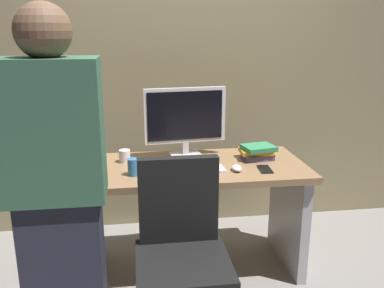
{
  "coord_description": "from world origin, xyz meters",
  "views": [
    {
      "loc": [
        -0.33,
        -2.41,
        1.53
      ],
      "look_at": [
        0.0,
        -0.05,
        0.87
      ],
      "focal_mm": 38.48,
      "sensor_mm": 36.0,
      "label": 1
    }
  ],
  "objects_px": {
    "book_stack": "(257,152)",
    "cell_phone": "(265,169)",
    "monitor": "(185,118)",
    "office_chair": "(182,266)",
    "cup_near_keyboard": "(133,167)",
    "desk": "(191,198)",
    "person_at_desk": "(59,199)",
    "mouse": "(237,168)",
    "keyboard": "(188,171)",
    "cup_by_monitor": "(125,156)"
  },
  "relations": [
    {
      "from": "book_stack",
      "to": "cell_phone",
      "type": "relative_size",
      "value": 1.59
    },
    {
      "from": "cell_phone",
      "to": "monitor",
      "type": "bearing_deg",
      "value": 145.66
    },
    {
      "from": "office_chair",
      "to": "cup_near_keyboard",
      "type": "bearing_deg",
      "value": 112.74
    },
    {
      "from": "desk",
      "to": "person_at_desk",
      "type": "xyz_separation_m",
      "value": [
        -0.67,
        -0.73,
        0.34
      ]
    },
    {
      "from": "cup_near_keyboard",
      "to": "mouse",
      "type": "bearing_deg",
      "value": -0.61
    },
    {
      "from": "office_chair",
      "to": "monitor",
      "type": "relative_size",
      "value": 1.74
    },
    {
      "from": "book_stack",
      "to": "desk",
      "type": "bearing_deg",
      "value": -171.91
    },
    {
      "from": "person_at_desk",
      "to": "mouse",
      "type": "bearing_deg",
      "value": 32.4
    },
    {
      "from": "cell_phone",
      "to": "keyboard",
      "type": "bearing_deg",
      "value": -177.62
    },
    {
      "from": "person_at_desk",
      "to": "cup_near_keyboard",
      "type": "height_order",
      "value": "person_at_desk"
    },
    {
      "from": "person_at_desk",
      "to": "cup_by_monitor",
      "type": "relative_size",
      "value": 20.31
    },
    {
      "from": "person_at_desk",
      "to": "mouse",
      "type": "relative_size",
      "value": 16.39
    },
    {
      "from": "office_chair",
      "to": "keyboard",
      "type": "relative_size",
      "value": 2.19
    },
    {
      "from": "mouse",
      "to": "cup_near_keyboard",
      "type": "bearing_deg",
      "value": 179.39
    },
    {
      "from": "monitor",
      "to": "keyboard",
      "type": "bearing_deg",
      "value": -93.95
    },
    {
      "from": "office_chair",
      "to": "person_at_desk",
      "type": "distance_m",
      "value": 0.68
    },
    {
      "from": "desk",
      "to": "book_stack",
      "type": "distance_m",
      "value": 0.52
    },
    {
      "from": "keyboard",
      "to": "desk",
      "type": "bearing_deg",
      "value": 73.24
    },
    {
      "from": "mouse",
      "to": "cup_by_monitor",
      "type": "distance_m",
      "value": 0.71
    },
    {
      "from": "cup_near_keyboard",
      "to": "cell_phone",
      "type": "height_order",
      "value": "cup_near_keyboard"
    },
    {
      "from": "person_at_desk",
      "to": "cell_phone",
      "type": "distance_m",
      "value": 1.24
    },
    {
      "from": "cup_by_monitor",
      "to": "mouse",
      "type": "bearing_deg",
      "value": -21.37
    },
    {
      "from": "cup_near_keyboard",
      "to": "cup_by_monitor",
      "type": "xyz_separation_m",
      "value": [
        -0.05,
        0.25,
        -0.01
      ]
    },
    {
      "from": "monitor",
      "to": "keyboard",
      "type": "distance_m",
      "value": 0.42
    },
    {
      "from": "office_chair",
      "to": "mouse",
      "type": "height_order",
      "value": "office_chair"
    },
    {
      "from": "office_chair",
      "to": "cup_near_keyboard",
      "type": "relative_size",
      "value": 9.41
    },
    {
      "from": "keyboard",
      "to": "mouse",
      "type": "distance_m",
      "value": 0.29
    },
    {
      "from": "mouse",
      "to": "cell_phone",
      "type": "xyz_separation_m",
      "value": [
        0.17,
        -0.01,
        -0.01
      ]
    },
    {
      "from": "cup_near_keyboard",
      "to": "book_stack",
      "type": "height_order",
      "value": "cup_near_keyboard"
    },
    {
      "from": "monitor",
      "to": "cup_by_monitor",
      "type": "height_order",
      "value": "monitor"
    },
    {
      "from": "book_stack",
      "to": "cell_phone",
      "type": "xyz_separation_m",
      "value": [
        -0.01,
        -0.21,
        -0.05
      ]
    },
    {
      "from": "person_at_desk",
      "to": "cell_phone",
      "type": "bearing_deg",
      "value": 27.87
    },
    {
      "from": "cup_near_keyboard",
      "to": "office_chair",
      "type": "bearing_deg",
      "value": -67.26
    },
    {
      "from": "keyboard",
      "to": "cup_by_monitor",
      "type": "relative_size",
      "value": 5.33
    },
    {
      "from": "book_stack",
      "to": "person_at_desk",
      "type": "bearing_deg",
      "value": -144.47
    },
    {
      "from": "desk",
      "to": "person_at_desk",
      "type": "distance_m",
      "value": 1.04
    },
    {
      "from": "mouse",
      "to": "book_stack",
      "type": "relative_size",
      "value": 0.44
    },
    {
      "from": "person_at_desk",
      "to": "keyboard",
      "type": "xyz_separation_m",
      "value": [
        0.63,
        0.59,
        -0.11
      ]
    },
    {
      "from": "person_at_desk",
      "to": "cup_by_monitor",
      "type": "height_order",
      "value": "person_at_desk"
    },
    {
      "from": "office_chair",
      "to": "cup_near_keyboard",
      "type": "height_order",
      "value": "office_chair"
    },
    {
      "from": "keyboard",
      "to": "cell_phone",
      "type": "bearing_deg",
      "value": -4.67
    },
    {
      "from": "desk",
      "to": "keyboard",
      "type": "distance_m",
      "value": 0.27
    },
    {
      "from": "book_stack",
      "to": "keyboard",
      "type": "bearing_deg",
      "value": -157.17
    },
    {
      "from": "cell_phone",
      "to": "desk",
      "type": "bearing_deg",
      "value": 164.62
    },
    {
      "from": "cup_near_keyboard",
      "to": "monitor",
      "type": "bearing_deg",
      "value": 44.24
    },
    {
      "from": "keyboard",
      "to": "cell_phone",
      "type": "distance_m",
      "value": 0.46
    },
    {
      "from": "mouse",
      "to": "cell_phone",
      "type": "height_order",
      "value": "mouse"
    },
    {
      "from": "monitor",
      "to": "cup_by_monitor",
      "type": "xyz_separation_m",
      "value": [
        -0.4,
        -0.08,
        -0.22
      ]
    },
    {
      "from": "keyboard",
      "to": "book_stack",
      "type": "xyz_separation_m",
      "value": [
        0.48,
        0.2,
        0.04
      ]
    },
    {
      "from": "mouse",
      "to": "cup_near_keyboard",
      "type": "distance_m",
      "value": 0.61
    }
  ]
}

